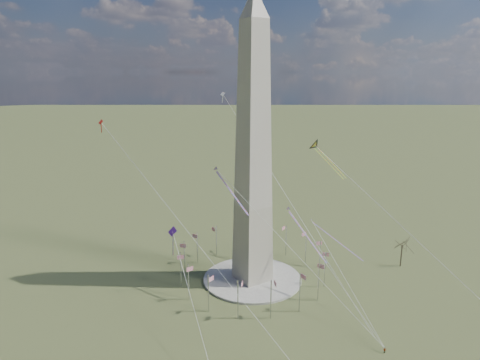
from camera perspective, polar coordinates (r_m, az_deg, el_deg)
ground at (r=161.93m, az=1.65°, el=-13.14°), size 2000.00×2000.00×0.00m
plaza at (r=161.75m, az=1.65°, el=-13.02°), size 36.00×36.00×0.80m
washington_monument at (r=146.27m, az=1.78°, el=3.79°), size 15.56×15.56×100.00m
flagpole_ring at (r=158.72m, az=1.67°, el=-10.81°), size 54.40×54.40×13.00m
tree_near at (r=179.65m, az=20.84°, el=-7.90°), size 7.73×7.73×13.53m
person_centre at (r=131.18m, az=18.73°, el=-20.70°), size 1.13×0.83×1.78m
kite_delta_black at (r=170.31m, az=10.19°, el=4.30°), size 6.65×16.76×13.69m
kite_diamond_purple at (r=147.04m, az=-8.97°, el=-7.16°), size 1.90×3.44×10.82m
kite_streamer_left at (r=152.21m, az=8.12°, el=-6.27°), size 1.96×20.96×14.40m
kite_streamer_mid at (r=142.62m, az=-1.73°, el=-0.73°), size 2.40×18.70×12.83m
kite_streamer_right at (r=170.50m, az=11.82°, el=-7.11°), size 12.50×18.68×14.64m
kite_small_red at (r=165.37m, az=-18.05°, el=7.21°), size 1.32×1.96×4.84m
kite_small_white at (r=191.62m, az=-2.32°, el=11.26°), size 1.45×1.74×4.63m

